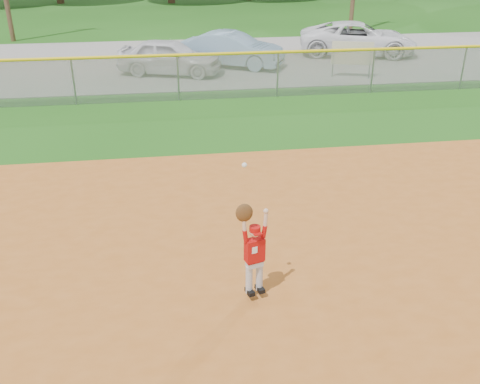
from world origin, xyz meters
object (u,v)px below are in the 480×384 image
(car_white_a, at_px, (170,57))
(car_white_b, at_px, (358,39))
(ballplayer, at_px, (253,249))
(sponsor_sign, at_px, (352,54))
(car_blue, at_px, (232,50))

(car_white_a, relative_size, car_white_b, 0.77)
(ballplayer, bearing_deg, sponsor_sign, 65.34)
(car_blue, relative_size, car_white_b, 0.81)
(car_white_b, bearing_deg, sponsor_sign, 172.87)
(car_white_a, height_order, sponsor_sign, car_white_a)
(car_blue, distance_m, sponsor_sign, 4.94)
(ballplayer, bearing_deg, car_blue, 83.66)
(sponsor_sign, bearing_deg, car_white_b, 67.50)
(car_white_a, bearing_deg, sponsor_sign, -84.67)
(car_blue, xyz_separation_m, sponsor_sign, (4.26, -2.49, 0.19))
(car_blue, xyz_separation_m, ballplayer, (-1.72, -15.52, 0.18))
(car_blue, bearing_deg, sponsor_sign, -93.40)
(car_white_b, bearing_deg, car_blue, 119.53)
(car_white_b, xyz_separation_m, sponsor_sign, (-1.65, -3.98, 0.16))
(car_white_a, relative_size, sponsor_sign, 2.68)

